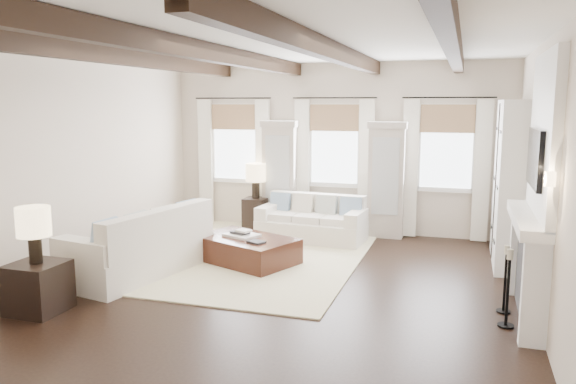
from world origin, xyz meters
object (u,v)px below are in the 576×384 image
(sofa_left, at_px, (143,248))
(ottoman, at_px, (246,250))
(side_table_back, at_px, (256,215))
(sofa_back, at_px, (312,222))
(side_table_front, at_px, (38,287))

(sofa_left, bearing_deg, ottoman, 40.39)
(sofa_left, relative_size, ottoman, 1.59)
(ottoman, xyz_separation_m, side_table_back, (-0.62, 2.09, 0.12))
(sofa_back, bearing_deg, ottoman, -109.26)
(ottoman, bearing_deg, sofa_left, -117.54)
(ottoman, bearing_deg, side_table_back, 128.71)
(sofa_back, xyz_separation_m, side_table_back, (-1.23, 0.36, -0.00))
(sofa_left, height_order, ottoman, sofa_left)
(ottoman, xyz_separation_m, side_table_front, (-1.56, -2.68, 0.10))
(sofa_back, height_order, side_table_back, sofa_back)
(side_table_back, bearing_deg, sofa_back, -16.43)
(sofa_back, relative_size, ottoman, 1.28)
(ottoman, distance_m, side_table_back, 2.19)
(side_table_front, bearing_deg, side_table_back, 78.97)
(side_table_front, height_order, side_table_back, side_table_back)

